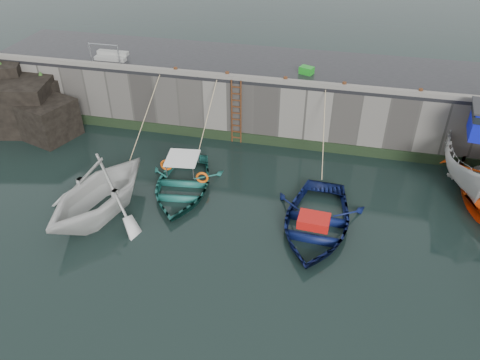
% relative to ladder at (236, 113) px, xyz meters
% --- Properties ---
extents(ground, '(120.00, 120.00, 0.00)m').
position_rel_ladder_xyz_m(ground, '(2.00, -9.91, -1.59)').
color(ground, black).
rests_on(ground, ground).
extents(quay_back, '(30.00, 5.00, 3.00)m').
position_rel_ladder_xyz_m(quay_back, '(2.00, 2.59, -0.09)').
color(quay_back, slate).
rests_on(quay_back, ground).
extents(road_back, '(30.00, 5.00, 0.16)m').
position_rel_ladder_xyz_m(road_back, '(2.00, 2.59, 1.49)').
color(road_back, black).
rests_on(road_back, quay_back).
extents(kerb_back, '(30.00, 0.30, 0.20)m').
position_rel_ladder_xyz_m(kerb_back, '(2.00, 0.24, 1.67)').
color(kerb_back, slate).
rests_on(kerb_back, road_back).
extents(algae_back, '(30.00, 0.08, 0.50)m').
position_rel_ladder_xyz_m(algae_back, '(2.00, 0.05, -1.34)').
color(algae_back, black).
rests_on(algae_back, ground).
extents(rock_outcrop, '(5.85, 4.24, 3.41)m').
position_rel_ladder_xyz_m(rock_outcrop, '(-10.92, -0.80, -0.33)').
color(rock_outcrop, black).
rests_on(rock_outcrop, ground).
extents(ladder, '(0.51, 0.08, 3.20)m').
position_rel_ladder_xyz_m(ladder, '(0.00, 0.00, 0.00)').
color(ladder, '#3F1E0F').
rests_on(ladder, ground).
extents(boat_near_white, '(5.64, 6.16, 2.76)m').
position_rel_ladder_xyz_m(boat_near_white, '(-3.86, -6.62, -1.59)').
color(boat_near_white, silver).
rests_on(boat_near_white, ground).
extents(boat_near_white_rope, '(0.04, 4.95, 3.10)m').
position_rel_ladder_xyz_m(boat_near_white_rope, '(-3.86, -2.02, -1.59)').
color(boat_near_white_rope, tan).
rests_on(boat_near_white_rope, ground).
extents(boat_near_blue, '(3.95, 5.12, 0.98)m').
position_rel_ladder_xyz_m(boat_near_blue, '(-1.30, -4.45, -1.59)').
color(boat_near_blue, '#1A5C53').
rests_on(boat_near_blue, ground).
extents(boat_near_blue_rope, '(0.04, 3.30, 3.10)m').
position_rel_ladder_xyz_m(boat_near_blue_rope, '(-1.30, -0.93, -1.59)').
color(boat_near_blue_rope, tan).
rests_on(boat_near_blue_rope, ground).
extents(boat_near_navy, '(3.97, 5.36, 1.07)m').
position_rel_ladder_xyz_m(boat_near_navy, '(4.39, -5.62, -1.59)').
color(boat_near_navy, '#0A133F').
rests_on(boat_near_navy, ground).
extents(boat_near_navy_rope, '(0.04, 4.12, 3.10)m').
position_rel_ladder_xyz_m(boat_near_navy_rope, '(4.39, -1.52, -1.59)').
color(boat_near_navy_rope, tan).
rests_on(boat_near_navy_rope, ground).
extents(boat_far_white, '(3.39, 7.12, 5.65)m').
position_rel_ladder_xyz_m(boat_far_white, '(10.66, -0.66, -0.48)').
color(boat_far_white, silver).
rests_on(boat_far_white, ground).
extents(fish_crate, '(0.73, 0.62, 0.33)m').
position_rel_ladder_xyz_m(fish_crate, '(3.00, 1.64, 1.73)').
color(fish_crate, '#1A8F1F').
rests_on(fish_crate, road_back).
extents(railing, '(1.60, 1.05, 1.00)m').
position_rel_ladder_xyz_m(railing, '(-6.75, 1.33, 1.77)').
color(railing, '#A5A8AD').
rests_on(railing, road_back).
extents(bollard_a, '(0.18, 0.18, 0.28)m').
position_rel_ladder_xyz_m(bollard_a, '(-3.00, 0.34, 1.71)').
color(bollard_a, '#3F1E0F').
rests_on(bollard_a, road_back).
extents(bollard_b, '(0.18, 0.18, 0.28)m').
position_rel_ladder_xyz_m(bollard_b, '(-0.50, 0.34, 1.71)').
color(bollard_b, '#3F1E0F').
rests_on(bollard_b, road_back).
extents(bollard_c, '(0.18, 0.18, 0.28)m').
position_rel_ladder_xyz_m(bollard_c, '(2.20, 0.34, 1.71)').
color(bollard_c, '#3F1E0F').
rests_on(bollard_c, road_back).
extents(bollard_d, '(0.18, 0.18, 0.28)m').
position_rel_ladder_xyz_m(bollard_d, '(4.80, 0.34, 1.71)').
color(bollard_d, '#3F1E0F').
rests_on(bollard_d, road_back).
extents(bollard_e, '(0.18, 0.18, 0.28)m').
position_rel_ladder_xyz_m(bollard_e, '(8.00, 0.34, 1.71)').
color(bollard_e, '#3F1E0F').
rests_on(bollard_e, road_back).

